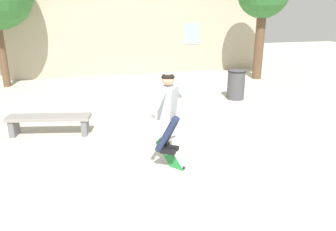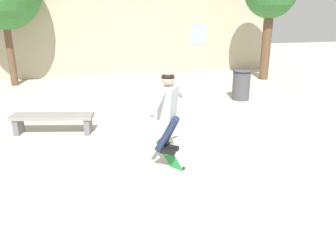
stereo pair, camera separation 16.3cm
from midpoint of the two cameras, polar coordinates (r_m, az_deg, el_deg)
The scene contains 6 objects.
ground_plane at distance 5.37m, azimuth 3.57°, elevation -12.01°, with size 40.00×40.00×0.00m, color beige.
building_backdrop at distance 14.13m, azimuth -8.34°, elevation 15.78°, with size 14.34×0.52×5.12m.
park_bench at distance 7.74m, azimuth -18.89°, elevation -0.66°, with size 1.85×0.79×0.45m.
trash_bin at distance 10.38m, azimuth 13.07°, elevation 5.26°, with size 0.57×0.57×0.90m.
skater at distance 5.46m, azimuth 0.87°, elevation 1.66°, with size 0.84×1.10×1.38m.
skateboard_flipping at distance 5.90m, azimuth 1.34°, elevation -7.55°, with size 0.42×0.66×0.71m.
Camera 2 is at (-1.34, -4.45, 2.69)m, focal length 35.00 mm.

